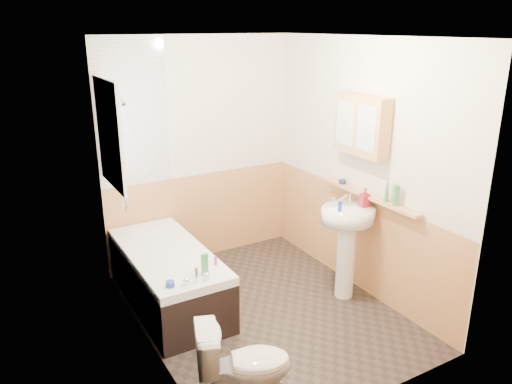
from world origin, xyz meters
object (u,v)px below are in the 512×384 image
Objects in this scene: sink at (347,234)px; medicine_cabinet at (362,125)px; bathtub at (168,276)px; pine_shelf at (369,196)px; toilet at (244,366)px.

medicine_cabinet is (0.17, 0.09, 1.03)m from sink.
sink is at bearing -24.97° from bathtub.
pine_shelf is 2.03× the size of medicine_cabinet.
toilet is (-0.03, -1.57, 0.04)m from bathtub.
sink is 1.73× the size of medicine_cabinet.
bathtub is at bearing 159.82° from medicine_cabinet.
medicine_cabinet is at bearing 101.04° from pine_shelf.
medicine_cabinet is at bearing -42.71° from toilet.
sink is (1.60, 0.84, 0.35)m from toilet.
toilet is at bearing -152.25° from medicine_cabinet.
pine_shelf is 0.68m from medicine_cabinet.
bathtub is 2.60× the size of medicine_cabinet.
bathtub reaches higher than toilet.
sink reaches higher than toilet.
medicine_cabinet reaches higher than toilet.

